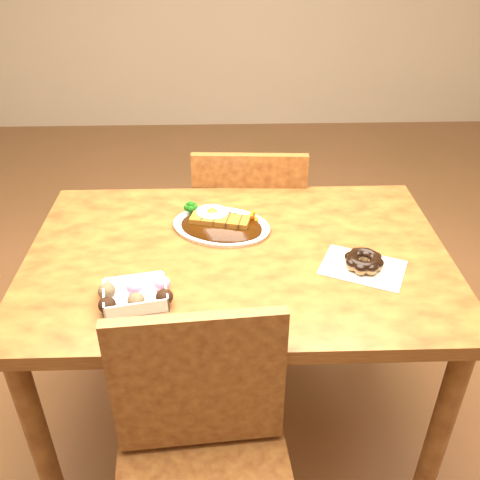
{
  "coord_description": "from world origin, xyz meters",
  "views": [
    {
      "loc": [
        -0.03,
        -1.26,
        1.61
      ],
      "look_at": [
        0.01,
        -0.03,
        0.81
      ],
      "focal_mm": 40.0,
      "sensor_mm": 36.0,
      "label": 1
    }
  ],
  "objects_px": {
    "table": "(238,280)",
    "chair_far": "(249,233)",
    "katsu_curry_plate": "(220,223)",
    "donut_box": "(135,295)",
    "pon_de_ring": "(364,262)"
  },
  "relations": [
    {
      "from": "chair_far",
      "to": "pon_de_ring",
      "type": "height_order",
      "value": "chair_far"
    },
    {
      "from": "table",
      "to": "pon_de_ring",
      "type": "height_order",
      "value": "pon_de_ring"
    },
    {
      "from": "table",
      "to": "donut_box",
      "type": "distance_m",
      "value": 0.36
    },
    {
      "from": "katsu_curry_plate",
      "to": "pon_de_ring",
      "type": "relative_size",
      "value": 1.31
    },
    {
      "from": "katsu_curry_plate",
      "to": "donut_box",
      "type": "relative_size",
      "value": 1.81
    },
    {
      "from": "table",
      "to": "katsu_curry_plate",
      "type": "xyz_separation_m",
      "value": [
        -0.05,
        0.14,
        0.11
      ]
    },
    {
      "from": "katsu_curry_plate",
      "to": "chair_far",
      "type": "bearing_deg",
      "value": 74.61
    },
    {
      "from": "table",
      "to": "chair_far",
      "type": "bearing_deg",
      "value": 83.76
    },
    {
      "from": "table",
      "to": "chair_far",
      "type": "relative_size",
      "value": 1.38
    },
    {
      "from": "table",
      "to": "chair_far",
      "type": "xyz_separation_m",
      "value": [
        0.06,
        0.53,
        -0.17
      ]
    },
    {
      "from": "chair_far",
      "to": "donut_box",
      "type": "distance_m",
      "value": 0.86
    },
    {
      "from": "chair_far",
      "to": "donut_box",
      "type": "bearing_deg",
      "value": 69.88
    },
    {
      "from": "katsu_curry_plate",
      "to": "table",
      "type": "bearing_deg",
      "value": -69.49
    },
    {
      "from": "chair_far",
      "to": "pon_de_ring",
      "type": "xyz_separation_m",
      "value": [
        0.28,
        -0.62,
        0.29
      ]
    },
    {
      "from": "katsu_curry_plate",
      "to": "pon_de_ring",
      "type": "height_order",
      "value": "katsu_curry_plate"
    }
  ]
}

